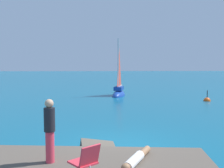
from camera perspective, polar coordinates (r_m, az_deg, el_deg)
The scene contains 8 objects.
ground_plane at distance 10.21m, azimuth 1.76°, elevation -13.05°, with size 160.00×160.00×0.00m, color #0F5675.
boulder_seaward at distance 8.58m, azimuth -17.89°, elevation -16.83°, with size 0.75×0.60×0.41m, color brown.
boulder_inland at distance 8.93m, azimuth -3.14°, elevation -15.71°, with size 1.42×1.14×0.78m, color #51493F.
sailboat_near at distance 24.49m, azimuth 1.47°, elevation -1.81°, with size 1.75×3.17×5.73m.
person_sunbather at distance 6.91m, azimuth 5.16°, elevation -15.83°, with size 0.95×1.62×0.25m.
person_standing at distance 6.94m, azimuth -13.28°, elevation -9.37°, with size 0.28×0.28×1.62m.
beach_chair at distance 5.96m, azimuth -5.63°, elevation -15.91°, with size 0.75×0.76×0.80m.
marker_buoy at distance 22.57m, azimuth 19.77°, elevation -3.44°, with size 0.56×0.56×1.13m.
Camera 1 is at (-0.71, -9.69, 3.13)m, focal length 42.48 mm.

